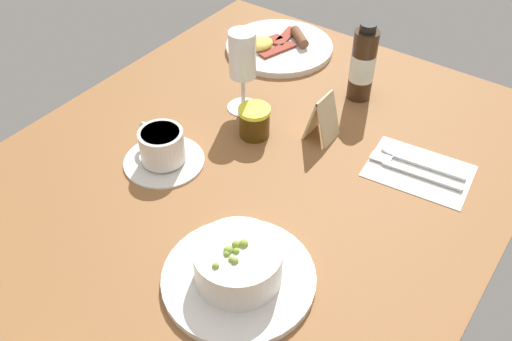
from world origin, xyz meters
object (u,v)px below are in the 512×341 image
(cutlery_setting, at_px, (417,169))
(breakfast_plate, at_px, (279,46))
(jam_jar, at_px, (254,122))
(coffee_cup, at_px, (162,149))
(menu_card, at_px, (323,117))
(porridge_bowl, at_px, (238,267))
(wine_glass, at_px, (243,59))
(sauce_bottle_brown, at_px, (363,65))

(cutlery_setting, xyz_separation_m, breakfast_plate, (0.20, 0.43, 0.01))
(jam_jar, bearing_deg, coffee_cup, 151.54)
(coffee_cup, relative_size, menu_card, 1.58)
(porridge_bowl, bearing_deg, wine_glass, 35.71)
(cutlery_setting, height_order, sauce_bottle_brown, sauce_bottle_brown)
(porridge_bowl, distance_m, cutlery_setting, 0.39)
(cutlery_setting, distance_m, jam_jar, 0.30)
(cutlery_setting, distance_m, menu_card, 0.19)
(wine_glass, relative_size, jam_jar, 2.77)
(porridge_bowl, xyz_separation_m, menu_card, (0.35, 0.07, 0.01))
(cutlery_setting, distance_m, wine_glass, 0.37)
(jam_jar, distance_m, menu_card, 0.13)
(porridge_bowl, height_order, breakfast_plate, porridge_bowl)
(jam_jar, bearing_deg, porridge_bowl, -148.05)
(cutlery_setting, distance_m, coffee_cup, 0.45)
(porridge_bowl, bearing_deg, cutlery_setting, -16.68)
(porridge_bowl, relative_size, menu_card, 2.44)
(breakfast_plate, bearing_deg, menu_card, -131.84)
(porridge_bowl, relative_size, breakfast_plate, 0.91)
(wine_glass, height_order, sauce_bottle_brown, wine_glass)
(wine_glass, xyz_separation_m, jam_jar, (-0.06, -0.07, -0.08))
(porridge_bowl, bearing_deg, jam_jar, 31.95)
(jam_jar, height_order, breakfast_plate, jam_jar)
(sauce_bottle_brown, relative_size, breakfast_plate, 0.67)
(porridge_bowl, xyz_separation_m, wine_glass, (0.34, 0.25, 0.08))
(sauce_bottle_brown, bearing_deg, menu_card, -178.06)
(coffee_cup, distance_m, wine_glass, 0.23)
(porridge_bowl, xyz_separation_m, jam_jar, (0.29, 0.18, -0.00))
(porridge_bowl, xyz_separation_m, coffee_cup, (0.13, 0.26, -0.00))
(coffee_cup, bearing_deg, breakfast_plate, 6.70)
(porridge_bowl, height_order, menu_card, menu_card)
(menu_card, bearing_deg, jam_jar, 122.94)
(porridge_bowl, height_order, cutlery_setting, porridge_bowl)
(menu_card, bearing_deg, wine_glass, 93.51)
(coffee_cup, xyz_separation_m, breakfast_plate, (0.44, 0.05, -0.02))
(breakfast_plate, bearing_deg, jam_jar, -154.27)
(cutlery_setting, bearing_deg, porridge_bowl, 163.32)
(cutlery_setting, xyz_separation_m, sauce_bottle_brown, (0.14, 0.19, 0.07))
(cutlery_setting, relative_size, jam_jar, 3.14)
(breakfast_plate, distance_m, menu_card, 0.33)
(breakfast_plate, bearing_deg, coffee_cup, -173.30)
(wine_glass, distance_m, sauce_bottle_brown, 0.24)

